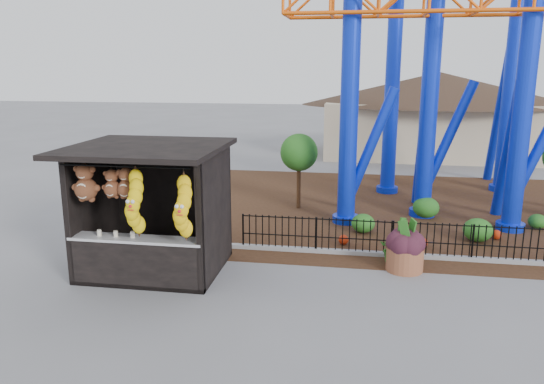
% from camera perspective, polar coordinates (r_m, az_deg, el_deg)
% --- Properties ---
extents(ground, '(120.00, 120.00, 0.00)m').
position_cam_1_polar(ground, '(11.75, -0.49, -11.26)').
color(ground, slate).
rests_on(ground, ground).
extents(mulch_bed, '(18.00, 12.00, 0.02)m').
position_cam_1_polar(mulch_bed, '(19.27, 15.54, -1.82)').
color(mulch_bed, '#331E11').
rests_on(mulch_bed, ground).
extents(curb, '(18.00, 0.18, 0.12)m').
position_cam_1_polar(curb, '(14.52, 17.51, -6.73)').
color(curb, gray).
rests_on(curb, ground).
extents(prize_booth, '(3.50, 3.40, 3.12)m').
position_cam_1_polar(prize_booth, '(12.85, -13.08, -2.16)').
color(prize_booth, black).
rests_on(prize_booth, ground).
extents(picket_fence, '(12.20, 0.06, 1.00)m').
position_cam_1_polar(picket_fence, '(14.54, 21.16, -5.16)').
color(picket_fence, black).
rests_on(picket_fence, ground).
extents(roller_coaster, '(11.00, 6.37, 10.82)m').
position_cam_1_polar(roller_coaster, '(19.09, 20.21, 17.24)').
color(roller_coaster, '#0C28D0').
rests_on(roller_coaster, ground).
extents(terracotta_planter, '(1.17, 1.17, 0.58)m').
position_cam_1_polar(terracotta_planter, '(13.49, 14.08, -7.01)').
color(terracotta_planter, brown).
rests_on(terracotta_planter, ground).
extents(planter_foliage, '(0.70, 0.70, 0.64)m').
position_cam_1_polar(planter_foliage, '(13.30, 14.23, -4.54)').
color(planter_foliage, '#341420').
rests_on(planter_foliage, terracotta_planter).
extents(potted_plant, '(0.73, 0.65, 0.77)m').
position_cam_1_polar(potted_plant, '(13.89, 12.97, -5.95)').
color(potted_plant, '#225B1B').
rests_on(potted_plant, ground).
extents(landscaping, '(7.79, 3.77, 0.68)m').
position_cam_1_polar(landscaping, '(17.03, 19.31, -3.01)').
color(landscaping, '#225B1A').
rests_on(landscaping, mulch_bed).
extents(pavilion, '(15.00, 15.00, 4.80)m').
position_cam_1_polar(pavilion, '(30.85, 17.40, 9.37)').
color(pavilion, '#BFAD8C').
rests_on(pavilion, ground).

